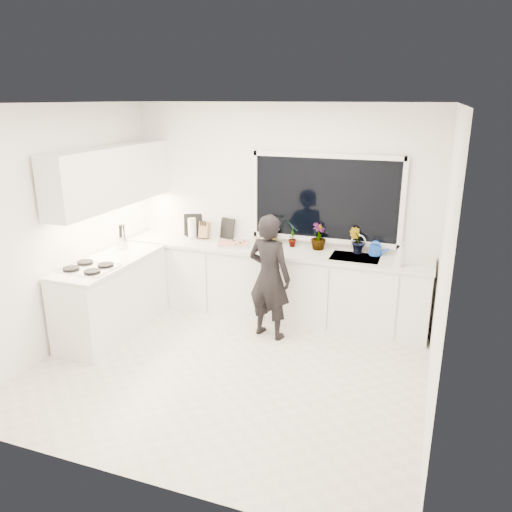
% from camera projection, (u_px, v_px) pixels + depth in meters
% --- Properties ---
extents(floor, '(4.00, 3.50, 0.02)m').
position_uv_depth(floor, '(229.00, 369.00, 5.32)').
color(floor, beige).
rests_on(floor, ground).
extents(wall_back, '(4.00, 0.02, 2.70)m').
position_uv_depth(wall_back, '(280.00, 210.00, 6.48)').
color(wall_back, white).
rests_on(wall_back, ground).
extents(wall_left, '(0.02, 3.50, 2.70)m').
position_uv_depth(wall_left, '(61.00, 229.00, 5.56)').
color(wall_left, white).
rests_on(wall_left, ground).
extents(wall_right, '(0.02, 3.50, 2.70)m').
position_uv_depth(wall_right, '(443.00, 269.00, 4.25)').
color(wall_right, white).
rests_on(wall_right, ground).
extents(ceiling, '(4.00, 3.50, 0.02)m').
position_uv_depth(ceiling, '(224.00, 102.00, 4.49)').
color(ceiling, white).
rests_on(ceiling, wall_back).
extents(window, '(1.80, 0.02, 1.00)m').
position_uv_depth(window, '(325.00, 199.00, 6.19)').
color(window, black).
rests_on(window, wall_back).
extents(base_cabinets_back, '(3.92, 0.58, 0.88)m').
position_uv_depth(base_cabinets_back, '(272.00, 284.00, 6.48)').
color(base_cabinets_back, white).
rests_on(base_cabinets_back, floor).
extents(base_cabinets_left, '(0.58, 1.60, 0.88)m').
position_uv_depth(base_cabinets_left, '(113.00, 297.00, 6.04)').
color(base_cabinets_left, white).
rests_on(base_cabinets_left, floor).
extents(countertop_back, '(3.94, 0.62, 0.04)m').
position_uv_depth(countertop_back, '(272.00, 250.00, 6.33)').
color(countertop_back, silver).
rests_on(countertop_back, base_cabinets_back).
extents(countertop_left, '(0.62, 1.60, 0.04)m').
position_uv_depth(countertop_left, '(109.00, 261.00, 5.90)').
color(countertop_left, silver).
rests_on(countertop_left, base_cabinets_left).
extents(upper_cabinets, '(0.34, 2.10, 0.70)m').
position_uv_depth(upper_cabinets, '(111.00, 176.00, 5.96)').
color(upper_cabinets, white).
rests_on(upper_cabinets, wall_left).
extents(sink, '(0.58, 0.42, 0.14)m').
position_uv_depth(sink, '(355.00, 261.00, 6.01)').
color(sink, silver).
rests_on(sink, countertop_back).
extents(faucet, '(0.03, 0.03, 0.22)m').
position_uv_depth(faucet, '(358.00, 244.00, 6.14)').
color(faucet, silver).
rests_on(faucet, countertop_back).
extents(stovetop, '(0.56, 0.48, 0.03)m').
position_uv_depth(stovetop, '(89.00, 267.00, 5.58)').
color(stovetop, black).
rests_on(stovetop, countertop_left).
extents(person, '(0.62, 0.48, 1.50)m').
position_uv_depth(person, '(269.00, 277.00, 5.82)').
color(person, black).
rests_on(person, floor).
extents(pizza_tray, '(0.49, 0.42, 0.03)m').
position_uv_depth(pizza_tray, '(234.00, 244.00, 6.47)').
color(pizza_tray, silver).
rests_on(pizza_tray, countertop_back).
extents(pizza, '(0.44, 0.38, 0.01)m').
position_uv_depth(pizza, '(234.00, 243.00, 6.47)').
color(pizza, red).
rests_on(pizza, pizza_tray).
extents(watering_can, '(0.17, 0.17, 0.13)m').
position_uv_depth(watering_can, '(375.00, 250.00, 6.05)').
color(watering_can, blue).
rests_on(watering_can, countertop_back).
extents(paper_towel_roll, '(0.13, 0.13, 0.26)m').
position_uv_depth(paper_towel_roll, '(192.00, 229.00, 6.77)').
color(paper_towel_roll, white).
rests_on(paper_towel_roll, countertop_back).
extents(knife_block, '(0.14, 0.11, 0.22)m').
position_uv_depth(knife_block, '(204.00, 231.00, 6.76)').
color(knife_block, '#A57A4D').
rests_on(knife_block, countertop_back).
extents(utensil_crock, '(0.15, 0.15, 0.16)m').
position_uv_depth(utensil_crock, '(123.00, 242.00, 6.31)').
color(utensil_crock, silver).
rests_on(utensil_crock, countertop_left).
extents(picture_frame_large, '(0.22, 0.08, 0.28)m').
position_uv_depth(picture_frame_large, '(227.00, 228.00, 6.74)').
color(picture_frame_large, black).
rests_on(picture_frame_large, countertop_back).
extents(picture_frame_small, '(0.24, 0.11, 0.30)m').
position_uv_depth(picture_frame_small, '(193.00, 225.00, 6.91)').
color(picture_frame_small, black).
rests_on(picture_frame_small, countertop_back).
extents(herb_plants, '(1.38, 0.37, 0.34)m').
position_uv_depth(herb_plants, '(296.00, 235.00, 6.34)').
color(herb_plants, '#26662D').
rests_on(herb_plants, countertop_back).
extents(soap_bottles, '(0.14, 0.14, 0.27)m').
position_uv_depth(soap_bottles, '(401.00, 255.00, 5.65)').
color(soap_bottles, '#D8BF66').
rests_on(soap_bottles, countertop_back).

